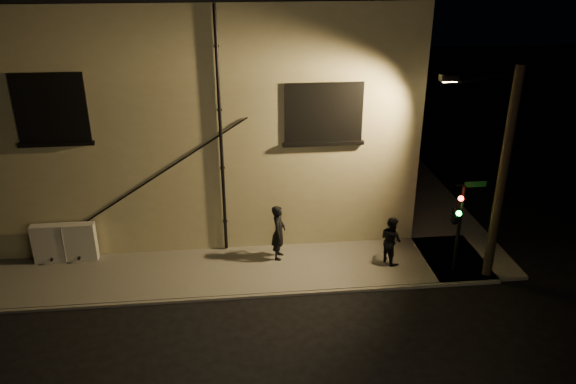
{
  "coord_description": "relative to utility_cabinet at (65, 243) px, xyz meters",
  "views": [
    {
      "loc": [
        -1.48,
        -14.7,
        10.02
      ],
      "look_at": [
        0.29,
        1.8,
        2.72
      ],
      "focal_mm": 35.0,
      "sensor_mm": 36.0,
      "label": 1
    }
  ],
  "objects": [
    {
      "name": "pedestrian_a",
      "position": [
        7.23,
        -0.57,
        0.29
      ],
      "size": [
        0.63,
        0.81,
        1.95
      ],
      "primitive_type": "imported",
      "rotation": [
        0.0,
        0.0,
        1.32
      ],
      "color": "black",
      "rests_on": "sidewalk"
    },
    {
      "name": "streetlamp_pole",
      "position": [
        13.83,
        -2.3,
        2.92
      ],
      "size": [
        2.02,
        1.39,
        6.98
      ],
      "color": "black",
      "rests_on": "ground"
    },
    {
      "name": "pedestrian_b",
      "position": [
        10.96,
        -1.26,
        0.15
      ],
      "size": [
        0.91,
        1.0,
        1.67
      ],
      "primitive_type": "imported",
      "rotation": [
        0.0,
        0.0,
        2.0
      ],
      "color": "black",
      "rests_on": "sidewalk"
    },
    {
      "name": "utility_cabinet",
      "position": [
        0.0,
        0.0,
        0.0
      ],
      "size": [
        2.08,
        0.35,
        1.37
      ],
      "primitive_type": "cube",
      "color": "beige",
      "rests_on": "sidewalk"
    },
    {
      "name": "traffic_signal",
      "position": [
        12.72,
        -2.16,
        1.45
      ],
      "size": [
        1.2,
        1.87,
        3.19
      ],
      "color": "black",
      "rests_on": "sidewalk"
    },
    {
      "name": "ground",
      "position": [
        7.23,
        -2.7,
        -0.8
      ],
      "size": [
        90.0,
        90.0,
        0.0
      ],
      "primitive_type": "plane",
      "color": "black"
    },
    {
      "name": "building",
      "position": [
        4.23,
        6.29,
        3.6
      ],
      "size": [
        16.2,
        12.23,
        8.8
      ],
      "color": "#BBB486",
      "rests_on": "ground"
    },
    {
      "name": "sidewalk",
      "position": [
        8.45,
        1.69,
        -0.74
      ],
      "size": [
        21.0,
        16.0,
        0.12
      ],
      "color": "#605F56",
      "rests_on": "ground"
    }
  ]
}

